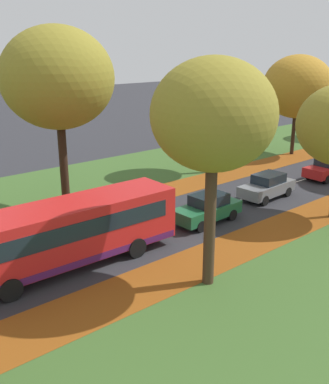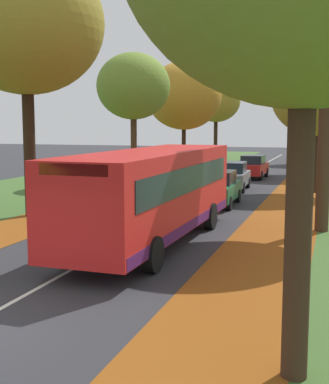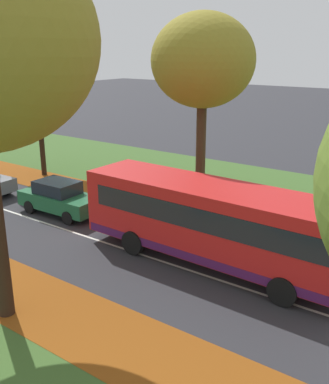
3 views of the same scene
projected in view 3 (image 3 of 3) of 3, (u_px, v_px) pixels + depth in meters
grass_verge_right at (113, 168)px, 29.96m from camera, size 12.00×90.00×0.01m
leaf_litter_right at (140, 204)px, 23.07m from camera, size 2.80×60.00×0.00m
tree_right_near at (203, 62)px, 20.63m from camera, size 4.82×4.82×9.27m
tree_right_mid at (37, 88)px, 26.72m from camera, size 5.03×5.03×7.67m
bus at (214, 220)px, 16.24m from camera, size 2.81×10.45×2.98m
car_green_lead at (60, 198)px, 21.49m from camera, size 1.87×4.24×1.62m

